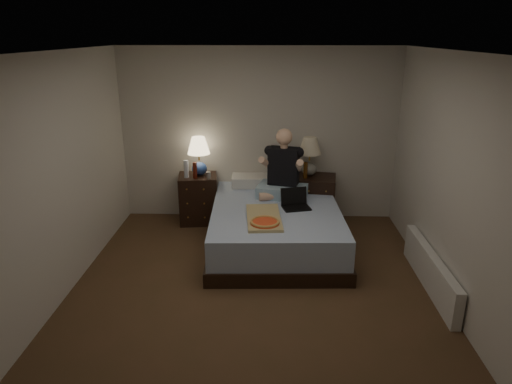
{
  "coord_description": "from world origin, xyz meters",
  "views": [
    {
      "loc": [
        0.16,
        -4.27,
        2.66
      ],
      "look_at": [
        0.0,
        0.9,
        0.85
      ],
      "focal_mm": 32.0,
      "sensor_mm": 36.0,
      "label": 1
    }
  ],
  "objects_px": {
    "lamp_right": "(310,157)",
    "water_bottle": "(186,169)",
    "beer_bottle_left": "(195,170)",
    "pizza_box": "(265,223)",
    "nightstand_left": "(199,198)",
    "bed": "(275,226)",
    "person": "(283,164)",
    "laptop": "(296,200)",
    "radiator": "(430,271)",
    "nightstand_right": "(315,200)",
    "soda_can": "(208,175)",
    "beer_bottle_right": "(305,170)",
    "lamp_left": "(199,156)"
  },
  "relations": [
    {
      "from": "soda_can",
      "to": "laptop",
      "type": "bearing_deg",
      "value": -29.54
    },
    {
      "from": "lamp_right",
      "to": "laptop",
      "type": "xyz_separation_m",
      "value": [
        -0.22,
        -0.85,
        -0.34
      ]
    },
    {
      "from": "beer_bottle_right",
      "to": "pizza_box",
      "type": "bearing_deg",
      "value": -113.04
    },
    {
      "from": "bed",
      "to": "soda_can",
      "type": "xyz_separation_m",
      "value": [
        -0.95,
        0.63,
        0.49
      ]
    },
    {
      "from": "soda_can",
      "to": "beer_bottle_right",
      "type": "height_order",
      "value": "beer_bottle_right"
    },
    {
      "from": "laptop",
      "to": "radiator",
      "type": "bearing_deg",
      "value": -48.35
    },
    {
      "from": "person",
      "to": "pizza_box",
      "type": "xyz_separation_m",
      "value": [
        -0.23,
        -1.03,
        -0.42
      ]
    },
    {
      "from": "bed",
      "to": "person",
      "type": "xyz_separation_m",
      "value": [
        0.1,
        0.4,
        0.74
      ]
    },
    {
      "from": "nightstand_left",
      "to": "laptop",
      "type": "relative_size",
      "value": 2.09
    },
    {
      "from": "lamp_right",
      "to": "person",
      "type": "bearing_deg",
      "value": -134.17
    },
    {
      "from": "nightstand_left",
      "to": "radiator",
      "type": "bearing_deg",
      "value": -39.81
    },
    {
      "from": "bed",
      "to": "soda_can",
      "type": "distance_m",
      "value": 1.24
    },
    {
      "from": "nightstand_right",
      "to": "beer_bottle_left",
      "type": "distance_m",
      "value": 1.78
    },
    {
      "from": "water_bottle",
      "to": "nightstand_left",
      "type": "bearing_deg",
      "value": 35.05
    },
    {
      "from": "nightstand_left",
      "to": "pizza_box",
      "type": "xyz_separation_m",
      "value": [
        0.99,
        -1.41,
        0.23
      ]
    },
    {
      "from": "lamp_right",
      "to": "person",
      "type": "height_order",
      "value": "person"
    },
    {
      "from": "lamp_left",
      "to": "water_bottle",
      "type": "height_order",
      "value": "lamp_left"
    },
    {
      "from": "nightstand_right",
      "to": "pizza_box",
      "type": "height_order",
      "value": "nightstand_right"
    },
    {
      "from": "beer_bottle_left",
      "to": "pizza_box",
      "type": "xyz_separation_m",
      "value": [
        1.01,
        -1.28,
        -0.24
      ]
    },
    {
      "from": "beer_bottle_right",
      "to": "nightstand_left",
      "type": "bearing_deg",
      "value": 175.93
    },
    {
      "from": "lamp_left",
      "to": "laptop",
      "type": "distance_m",
      "value": 1.65
    },
    {
      "from": "water_bottle",
      "to": "person",
      "type": "height_order",
      "value": "person"
    },
    {
      "from": "lamp_left",
      "to": "person",
      "type": "height_order",
      "value": "person"
    },
    {
      "from": "lamp_right",
      "to": "water_bottle",
      "type": "relative_size",
      "value": 2.24
    },
    {
      "from": "beer_bottle_left",
      "to": "laptop",
      "type": "relative_size",
      "value": 0.68
    },
    {
      "from": "beer_bottle_left",
      "to": "beer_bottle_right",
      "type": "bearing_deg",
      "value": 0.69
    },
    {
      "from": "laptop",
      "to": "bed",
      "type": "bearing_deg",
      "value": 153.27
    },
    {
      "from": "pizza_box",
      "to": "radiator",
      "type": "xyz_separation_m",
      "value": [
        1.82,
        -0.39,
        -0.38
      ]
    },
    {
      "from": "laptop",
      "to": "pizza_box",
      "type": "height_order",
      "value": "laptop"
    },
    {
      "from": "nightstand_right",
      "to": "laptop",
      "type": "height_order",
      "value": "laptop"
    },
    {
      "from": "bed",
      "to": "beer_bottle_right",
      "type": "height_order",
      "value": "beer_bottle_right"
    },
    {
      "from": "laptop",
      "to": "radiator",
      "type": "distance_m",
      "value": 1.78
    },
    {
      "from": "radiator",
      "to": "lamp_left",
      "type": "bearing_deg",
      "value": 146.64
    },
    {
      "from": "lamp_left",
      "to": "radiator",
      "type": "distance_m",
      "value": 3.42
    },
    {
      "from": "water_bottle",
      "to": "laptop",
      "type": "xyz_separation_m",
      "value": [
        1.53,
        -0.74,
        -0.17
      ]
    },
    {
      "from": "bed",
      "to": "person",
      "type": "distance_m",
      "value": 0.84
    },
    {
      "from": "water_bottle",
      "to": "pizza_box",
      "type": "height_order",
      "value": "water_bottle"
    },
    {
      "from": "nightstand_right",
      "to": "radiator",
      "type": "height_order",
      "value": "nightstand_right"
    },
    {
      "from": "nightstand_right",
      "to": "laptop",
      "type": "relative_size",
      "value": 2.12
    },
    {
      "from": "person",
      "to": "pizza_box",
      "type": "height_order",
      "value": "person"
    },
    {
      "from": "bed",
      "to": "nightstand_right",
      "type": "distance_m",
      "value": 0.94
    },
    {
      "from": "lamp_right",
      "to": "nightstand_left",
      "type": "bearing_deg",
      "value": -179.54
    },
    {
      "from": "radiator",
      "to": "laptop",
      "type": "bearing_deg",
      "value": 145.89
    },
    {
      "from": "lamp_right",
      "to": "bed",
      "type": "bearing_deg",
      "value": -121.23
    },
    {
      "from": "soda_can",
      "to": "beer_bottle_left",
      "type": "xyz_separation_m",
      "value": [
        -0.19,
        0.03,
        0.06
      ]
    },
    {
      "from": "soda_can",
      "to": "lamp_right",
      "type": "bearing_deg",
      "value": 6.75
    },
    {
      "from": "lamp_right",
      "to": "water_bottle",
      "type": "xyz_separation_m",
      "value": [
        -1.75,
        -0.11,
        -0.17
      ]
    },
    {
      "from": "person",
      "to": "laptop",
      "type": "distance_m",
      "value": 0.59
    },
    {
      "from": "lamp_right",
      "to": "beer_bottle_right",
      "type": "relative_size",
      "value": 2.43
    },
    {
      "from": "soda_can",
      "to": "radiator",
      "type": "height_order",
      "value": "soda_can"
    }
  ]
}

